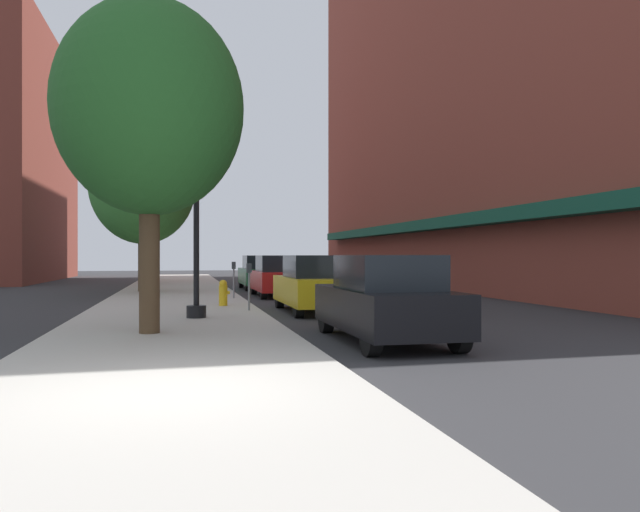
# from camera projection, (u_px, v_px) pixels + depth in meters

# --- Properties ---
(ground_plane) EXTENTS (90.00, 90.00, 0.00)m
(ground_plane) POSITION_uv_depth(u_px,v_px,m) (275.00, 296.00, 25.46)
(ground_plane) COLOR #2D2D30
(sidewalk_slab) EXTENTS (4.80, 50.00, 0.12)m
(sidewalk_slab) POSITION_uv_depth(u_px,v_px,m) (176.00, 294.00, 25.56)
(sidewalk_slab) COLOR #B7B2A8
(sidewalk_slab) RESTS_ON ground
(building_right_brick) EXTENTS (6.80, 40.00, 27.76)m
(building_right_brick) POSITION_uv_depth(u_px,v_px,m) (475.00, 19.00, 31.78)
(building_right_brick) COLOR brown
(building_right_brick) RESTS_ON ground
(building_far_background) EXTENTS (6.80, 18.00, 16.21)m
(building_far_background) POSITION_uv_depth(u_px,v_px,m) (7.00, 158.00, 40.69)
(building_far_background) COLOR brown
(building_far_background) RESTS_ON ground
(lamppost) EXTENTS (0.48, 0.48, 5.90)m
(lamppost) POSITION_uv_depth(u_px,v_px,m) (196.00, 193.00, 15.22)
(lamppost) COLOR black
(lamppost) RESTS_ON sidewalk_slab
(fire_hydrant) EXTENTS (0.33, 0.26, 0.79)m
(fire_hydrant) POSITION_uv_depth(u_px,v_px,m) (223.00, 293.00, 18.85)
(fire_hydrant) COLOR gold
(fire_hydrant) RESTS_ON sidewalk_slab
(parking_meter_near) EXTENTS (0.14, 0.09, 1.31)m
(parking_meter_near) POSITION_uv_depth(u_px,v_px,m) (249.00, 281.00, 17.26)
(parking_meter_near) COLOR slate
(parking_meter_near) RESTS_ON sidewalk_slab
(parking_meter_far) EXTENTS (0.14, 0.09, 1.31)m
(parking_meter_far) POSITION_uv_depth(u_px,v_px,m) (234.00, 275.00, 22.27)
(parking_meter_far) COLOR slate
(parking_meter_far) RESTS_ON sidewalk_slab
(tree_near) EXTENTS (3.71, 3.71, 6.60)m
(tree_near) POSITION_uv_depth(u_px,v_px,m) (149.00, 109.00, 12.20)
(tree_near) COLOR #4C3823
(tree_near) RESTS_ON sidewalk_slab
(tree_mid) EXTENTS (5.12, 5.12, 8.42)m
(tree_mid) POSITION_uv_depth(u_px,v_px,m) (147.00, 186.00, 34.59)
(tree_mid) COLOR #422D1E
(tree_mid) RESTS_ON sidewalk_slab
(tree_far) EXTENTS (4.48, 4.48, 7.18)m
(tree_far) POSITION_uv_depth(u_px,v_px,m) (143.00, 184.00, 26.39)
(tree_far) COLOR #4C3823
(tree_far) RESTS_ON sidewalk_slab
(car_black) EXTENTS (1.80, 4.30, 1.66)m
(car_black) POSITION_uv_depth(u_px,v_px,m) (386.00, 300.00, 11.77)
(car_black) COLOR black
(car_black) RESTS_ON ground
(car_yellow) EXTENTS (1.80, 4.30, 1.66)m
(car_yellow) POSITION_uv_depth(u_px,v_px,m) (315.00, 284.00, 18.00)
(car_yellow) COLOR black
(car_yellow) RESTS_ON ground
(car_red) EXTENTS (1.80, 4.30, 1.66)m
(car_red) POSITION_uv_depth(u_px,v_px,m) (278.00, 277.00, 24.89)
(car_red) COLOR black
(car_red) RESTS_ON ground
(car_green) EXTENTS (1.80, 4.30, 1.66)m
(car_green) POSITION_uv_depth(u_px,v_px,m) (260.00, 273.00, 30.36)
(car_green) COLOR black
(car_green) RESTS_ON ground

